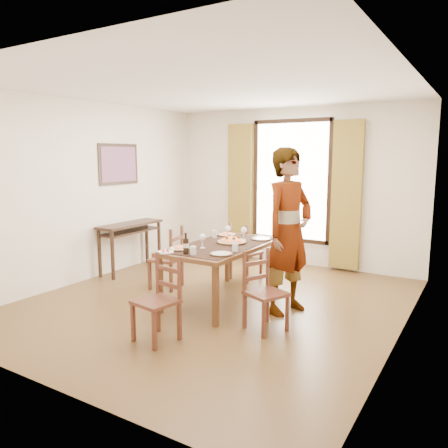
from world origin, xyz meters
The scene contains 22 objects.
ground centered at (0.00, 0.00, 0.00)m, with size 5.00×5.00×0.00m, color #493417.
room_shell centered at (0.00, 0.13, 1.54)m, with size 4.60×5.10×2.74m.
console_table centered at (-2.03, 0.60, 0.68)m, with size 0.38×1.20×0.80m.
dining_table centered at (0.05, 0.11, 0.69)m, with size 0.92×1.72×0.76m.
chair_west centered at (-0.91, 0.17, 0.42)m, with size 0.46×0.46×0.89m.
chair_north centered at (-0.19, 1.13, 0.41)m, with size 0.46×0.46×0.88m.
chair_south centered at (0.13, -1.29, 0.41)m, with size 0.45×0.45×0.88m.
chair_east centered at (0.93, -0.47, 0.40)m, with size 0.51×0.51×0.87m.
man centered at (0.93, 0.18, 0.99)m, with size 0.67×0.84×1.99m, color #9C9FA5.
plate_sw centered at (-0.24, -0.44, 0.78)m, with size 0.27×0.27×0.05m, color silver, non-canonical shape.
plate_se centered at (0.35, -0.42, 0.78)m, with size 0.27×0.27×0.05m, color silver, non-canonical shape.
plate_nw centered at (-0.22, 0.66, 0.78)m, with size 0.27×0.27×0.05m, color silver, non-canonical shape.
plate_ne centered at (0.33, 0.65, 0.78)m, with size 0.27×0.27×0.05m, color silver, non-canonical shape.
pasta_platter centered at (0.11, 0.23, 0.81)m, with size 0.40×0.40×0.10m, color #D4421B, non-canonical shape.
caprese_plate centered at (-0.27, -0.67, 0.78)m, with size 0.20×0.20×0.04m, color silver, non-canonical shape.
wine_glass_a centered at (-0.04, -0.23, 0.85)m, with size 0.08×0.08×0.18m, color white, non-canonical shape.
wine_glass_b centered at (0.15, 0.49, 0.85)m, with size 0.08×0.08×0.18m, color white, non-canonical shape.
wine_glass_c centered at (-0.09, 0.47, 0.85)m, with size 0.08×0.08×0.18m, color white, non-canonical shape.
tumbler_a centered at (0.40, -0.18, 0.81)m, with size 0.07×0.07×0.10m, color silver.
tumbler_b centered at (-0.30, 0.44, 0.81)m, with size 0.07×0.07×0.10m, color silver.
tumbler_c centered at (0.07, -0.59, 0.81)m, with size 0.07×0.07×0.10m, color silver.
wine_bottle centered at (-0.03, -0.59, 0.88)m, with size 0.07×0.07×0.25m, color black, non-canonical shape.
Camera 1 is at (2.94, -4.61, 1.90)m, focal length 35.00 mm.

